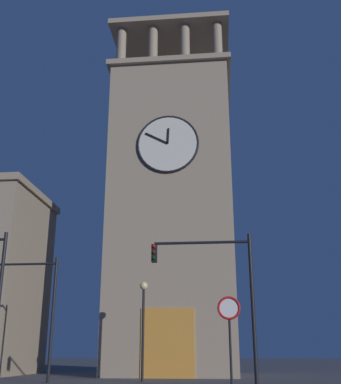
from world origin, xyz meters
The scene contains 6 objects.
ground_plane centered at (0.00, 0.00, 0.00)m, with size 200.00×200.00×0.00m, color #4C4C51.
clocktower centered at (1.53, -2.12, 11.24)m, with size 9.00×8.87×28.35m.
traffic_signal_near centered at (-1.63, 11.63, 4.19)m, with size 4.22×0.41×6.18m.
traffic_signal_mid centered at (8.15, 6.80, 4.21)m, with size 3.75×0.41×6.28m.
street_lamp centered at (2.53, 5.14, 3.59)m, with size 0.44×0.44×5.14m.
no_horn_sign centered at (-1.92, 14.95, 2.56)m, with size 0.78×0.14×3.25m.
Camera 1 is at (-1.60, 31.59, 1.44)m, focal length 44.87 mm.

